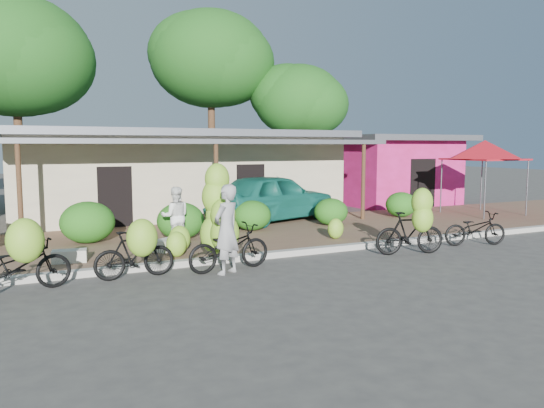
{
  "coord_description": "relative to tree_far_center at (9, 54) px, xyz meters",
  "views": [
    {
      "loc": [
        -5.64,
        -9.64,
        2.76
      ],
      "look_at": [
        0.52,
        3.15,
        1.2
      ],
      "focal_mm": 35.0,
      "sensor_mm": 36.0,
      "label": 1
    }
  ],
  "objects": [
    {
      "name": "sidewalk",
      "position": [
        5.69,
        -11.11,
        -6.63
      ],
      "size": [
        60.0,
        6.0,
        0.12
      ],
      "primitive_type": "cube",
      "color": "brown",
      "rests_on": "ground"
    },
    {
      "name": "shop_main",
      "position": [
        5.69,
        -5.18,
        -4.96
      ],
      "size": [
        13.0,
        8.5,
        3.35
      ],
      "color": "beige",
      "rests_on": "ground"
    },
    {
      "name": "tree_center_right",
      "position": [
        9.0,
        0.5,
        0.56
      ],
      "size": [
        6.15,
        6.11,
        9.58
      ],
      "color": "#533121",
      "rests_on": "ground"
    },
    {
      "name": "tree_far_center",
      "position": [
        0.0,
        0.0,
        0.0
      ],
      "size": [
        6.47,
        6.46,
        9.16
      ],
      "color": "#533121",
      "rests_on": "ground"
    },
    {
      "name": "loose_banana_c",
      "position": [
        8.17,
        -13.09,
        -6.27
      ],
      "size": [
        0.47,
        0.4,
        0.59
      ],
      "primitive_type": "ellipsoid",
      "color": "#82C932",
      "rests_on": "sidewalk"
    },
    {
      "name": "bike_left",
      "position": [
        2.19,
        -14.87,
        -6.08
      ],
      "size": [
        1.7,
        1.18,
        1.34
      ],
      "rotation": [
        0.0,
        0.0,
        1.62
      ],
      "color": "black",
      "rests_on": "ground"
    },
    {
      "name": "loose_banana_a",
      "position": [
        3.4,
        -13.55,
        -6.26
      ],
      "size": [
        0.49,
        0.42,
        0.61
      ],
      "primitive_type": "ellipsoid",
      "color": "#82C932",
      "rests_on": "sidewalk"
    },
    {
      "name": "bike_far_right",
      "position": [
        11.46,
        -15.1,
        -6.22
      ],
      "size": [
        1.89,
        1.11,
        0.94
      ],
      "rotation": [
        0.0,
        0.0,
        1.28
      ],
      "color": "black",
      "rests_on": "ground"
    },
    {
      "name": "tree_near_right",
      "position": [
        13.0,
        -1.5,
        -1.52
      ],
      "size": [
        4.73,
        4.57,
        6.92
      ],
      "color": "#533121",
      "rests_on": "ground"
    },
    {
      "name": "ground",
      "position": [
        5.69,
        -16.11,
        -6.69
      ],
      "size": [
        100.0,
        100.0,
        0.0
      ],
      "primitive_type": "plane",
      "color": "#403D3B",
      "rests_on": "ground"
    },
    {
      "name": "hedge_3",
      "position": [
        6.63,
        -10.65,
        -6.1
      ],
      "size": [
        1.21,
        1.09,
        0.94
      ],
      "primitive_type": "ellipsoid",
      "color": "#235613",
      "rests_on": "sidewalk"
    },
    {
      "name": "bystander",
      "position": [
        3.77,
        -12.15,
        -5.78
      ],
      "size": [
        0.87,
        0.75,
        1.57
      ],
      "primitive_type": "imported",
      "rotation": [
        0.0,
        0.0,
        2.93
      ],
      "color": "white",
      "rests_on": "sidewalk"
    },
    {
      "name": "red_canopy",
      "position": [
        16.34,
        -10.84,
        -4.08
      ],
      "size": [
        3.5,
        3.5,
        2.86
      ],
      "color": "#59595E",
      "rests_on": "sidewalk"
    },
    {
      "name": "hedge_5",
      "position": [
        12.93,
        -10.15,
        -6.1
      ],
      "size": [
        1.19,
        1.07,
        0.93
      ],
      "primitive_type": "ellipsoid",
      "color": "#235613",
      "rests_on": "sidewalk"
    },
    {
      "name": "teal_van",
      "position": [
        8.09,
        -9.11,
        -5.72
      ],
      "size": [
        5.35,
        3.49,
        1.69
      ],
      "primitive_type": "imported",
      "rotation": [
        0.0,
        0.0,
        1.9
      ],
      "color": "#176759",
      "rests_on": "sidewalk"
    },
    {
      "name": "bike_center",
      "position": [
        4.18,
        -14.67,
        -5.8
      ],
      "size": [
        2.04,
        1.31,
        2.37
      ],
      "rotation": [
        0.0,
        0.0,
        1.7
      ],
      "color": "black",
      "rests_on": "ground"
    },
    {
      "name": "vendor",
      "position": [
        4.06,
        -15.17,
        -5.71
      ],
      "size": [
        0.85,
        0.76,
        1.94
      ],
      "primitive_type": "imported",
      "rotation": [
        0.0,
        0.0,
        3.68
      ],
      "color": "gray",
      "rests_on": "ground"
    },
    {
      "name": "sack_far",
      "position": [
        1.04,
        -13.05,
        -6.43
      ],
      "size": [
        0.8,
        0.49,
        0.28
      ],
      "primitive_type": "cube",
      "rotation": [
        0.0,
        0.0,
        -0.15
      ],
      "color": "beige",
      "rests_on": "sidewalk"
    },
    {
      "name": "bike_far_left",
      "position": [
        -0.01,
        -15.04,
        -6.07
      ],
      "size": [
        2.09,
        1.48,
        1.5
      ],
      "rotation": [
        0.0,
        0.0,
        1.81
      ],
      "color": "black",
      "rests_on": "ground"
    },
    {
      "name": "hedge_4",
      "position": [
        9.46,
        -10.78,
        -6.12
      ],
      "size": [
        1.15,
        1.04,
        0.9
      ],
      "primitive_type": "ellipsoid",
      "color": "#235613",
      "rests_on": "sidewalk"
    },
    {
      "name": "curb",
      "position": [
        5.69,
        -14.11,
        -6.61
      ],
      "size": [
        60.0,
        0.25,
        0.15
      ],
      "primitive_type": "cube",
      "color": "#A8A399",
      "rests_on": "ground"
    },
    {
      "name": "sack_near",
      "position": [
        3.45,
        -12.68,
        -6.42
      ],
      "size": [
        0.93,
        0.81,
        0.3
      ],
      "primitive_type": "cube",
      "rotation": [
        0.0,
        0.0,
        0.59
      ],
      "color": "beige",
      "rests_on": "sidewalk"
    },
    {
      "name": "shop_pink",
      "position": [
        16.19,
        -5.12,
        -5.02
      ],
      "size": [
        6.0,
        6.0,
        3.25
      ],
      "color": "#DD2283",
      "rests_on": "ground"
    },
    {
      "name": "loose_banana_b",
      "position": [
        3.62,
        -13.05,
        -6.23
      ],
      "size": [
        0.54,
        0.46,
        0.67
      ],
      "primitive_type": "ellipsoid",
      "color": "#82C932",
      "rests_on": "sidewalk"
    },
    {
      "name": "hedge_2",
      "position": [
        4.18,
        -11.22,
        -6.04
      ],
      "size": [
        1.35,
        1.21,
        1.05
      ],
      "primitive_type": "ellipsoid",
      "color": "#235613",
      "rests_on": "sidewalk"
    },
    {
      "name": "bike_right",
      "position": [
        8.96,
        -15.43,
        -5.97
      ],
      "size": [
        1.9,
        1.33,
        1.75
      ],
      "rotation": [
        0.0,
        0.0,
        1.33
      ],
      "color": "black",
      "rests_on": "ground"
    },
    {
      "name": "hedge_1",
      "position": [
        1.72,
        -10.71,
        -6.0
      ],
      "size": [
        1.46,
        1.31,
        1.14
      ],
      "primitive_type": "ellipsoid",
      "color": "#235613",
      "rests_on": "sidewalk"
    }
  ]
}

